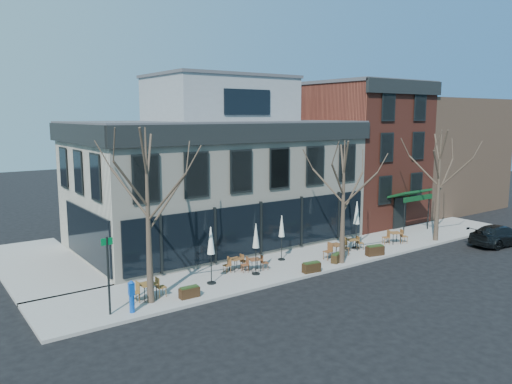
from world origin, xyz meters
TOP-DOWN VIEW (x-y plane):
  - ground at (0.00, 0.00)m, footprint 120.00×120.00m
  - sidewalk_front at (3.25, -2.15)m, footprint 33.50×4.70m
  - sidewalk_side at (-11.25, 6.00)m, footprint 4.50×12.00m
  - corner_building at (0.07, 5.07)m, footprint 18.39×10.39m
  - red_brick_building at (13.00, 4.98)m, footprint 8.20×11.78m
  - bg_building at (23.00, 6.00)m, footprint 12.00×12.00m
  - tree_corner at (-8.49, -3.20)m, footprint 3.93×3.98m
  - tree_mid at (3.01, -3.90)m, footprint 3.50×3.55m
  - tree_right at (12.01, -3.90)m, footprint 3.72×3.77m
  - sign_pole at (-10.50, -3.50)m, footprint 0.50×0.10m
  - parked_sedan at (14.78, -6.85)m, footprint 4.90×2.48m
  - call_box at (-9.65, -3.86)m, footprint 0.29×0.29m
  - cafe_set_0 at (-8.48, -2.83)m, footprint 1.80×0.73m
  - cafe_set_1 at (-2.78, -1.57)m, footprint 1.60×0.67m
  - cafe_set_2 at (-1.97, -2.21)m, footprint 1.61×0.76m
  - cafe_set_3 at (3.47, -2.98)m, footprint 1.89×0.77m
  - cafe_set_4 at (5.46, -2.35)m, footprint 1.66×0.87m
  - cafe_set_5 at (9.00, -2.87)m, footprint 1.78×1.10m
  - umbrella_0 at (-4.96, -2.63)m, footprint 0.47×0.47m
  - umbrella_1 at (-2.26, -2.73)m, footprint 0.44×0.44m
  - umbrella_2 at (0.53, -1.43)m, footprint 0.43×0.43m
  - umbrella_3 at (5.95, -2.24)m, footprint 0.49×0.49m
  - planter_0 at (-6.80, -3.71)m, footprint 0.97×0.41m
  - planter_1 at (0.39, -4.20)m, footprint 1.06×0.54m
  - planter_2 at (2.88, -3.66)m, footprint 1.02×0.69m
  - planter_3 at (5.74, -3.99)m, footprint 1.20×0.69m

SIDE VIEW (x-z plane):
  - ground at x=0.00m, z-range 0.00..0.00m
  - sidewalk_front at x=3.25m, z-range 0.00..0.15m
  - sidewalk_side at x=-11.25m, z-range 0.00..0.15m
  - planter_2 at x=2.88m, z-range 0.15..0.68m
  - planter_0 at x=-6.80m, z-range 0.15..0.68m
  - planter_1 at x=0.39m, z-range 0.15..0.72m
  - planter_3 at x=5.74m, z-range 0.15..0.78m
  - cafe_set_2 at x=-1.97m, z-range 0.16..0.99m
  - cafe_set_1 at x=-2.78m, z-range 0.16..1.00m
  - cafe_set_4 at x=5.46m, z-range 0.16..1.01m
  - cafe_set_5 at x=9.00m, z-range 0.16..1.09m
  - cafe_set_0 at x=-8.48m, z-range 0.16..1.11m
  - cafe_set_3 at x=3.47m, z-range 0.16..1.16m
  - parked_sedan at x=14.78m, z-range 0.00..1.36m
  - call_box at x=-9.65m, z-range 0.19..1.64m
  - umbrella_2 at x=0.53m, z-range 0.70..3.37m
  - sign_pole at x=-10.50m, z-range 0.37..3.77m
  - umbrella_1 at x=-2.26m, z-range 0.72..3.50m
  - umbrella_0 at x=-4.96m, z-range 0.75..3.69m
  - umbrella_3 at x=5.95m, z-range 0.78..3.85m
  - tree_mid at x=3.01m, z-range 0.27..7.31m
  - tree_right at x=12.01m, z-range 0.28..7.76m
  - tree_corner at x=-8.49m, z-range 0.29..8.21m
  - corner_building at x=0.07m, z-range -0.83..10.27m
  - bg_building at x=23.00m, z-range 0.00..10.00m
  - red_brick_building at x=13.00m, z-range 0.05..11.22m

